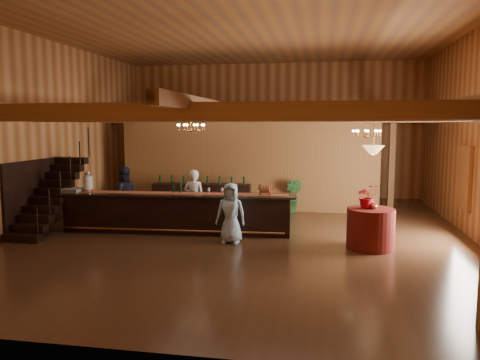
% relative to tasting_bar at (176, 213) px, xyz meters
% --- Properties ---
extents(floor, '(14.00, 14.00, 0.00)m').
position_rel_tasting_bar_xyz_m(floor, '(1.87, 0.32, -0.56)').
color(floor, '#442917').
rests_on(floor, ground).
extents(ceiling, '(14.00, 14.00, 0.00)m').
position_rel_tasting_bar_xyz_m(ceiling, '(1.87, 0.32, 4.94)').
color(ceiling, '#A46934').
rests_on(ceiling, wall_back).
extents(wall_back, '(12.00, 0.10, 5.50)m').
position_rel_tasting_bar_xyz_m(wall_back, '(1.87, 7.32, 2.19)').
color(wall_back, '#AE7445').
rests_on(wall_back, floor).
extents(wall_front, '(12.00, 0.10, 5.50)m').
position_rel_tasting_bar_xyz_m(wall_front, '(1.87, -6.68, 2.19)').
color(wall_front, '#AE7445').
rests_on(wall_front, floor).
extents(wall_left, '(0.10, 14.00, 5.50)m').
position_rel_tasting_bar_xyz_m(wall_left, '(-4.13, 0.32, 2.19)').
color(wall_left, '#AE7445').
rests_on(wall_left, floor).
extents(beam_grid, '(11.90, 13.90, 0.39)m').
position_rel_tasting_bar_xyz_m(beam_grid, '(1.87, 0.82, 2.68)').
color(beam_grid, '#A46A32').
rests_on(beam_grid, wall_left).
extents(support_posts, '(9.20, 10.20, 3.20)m').
position_rel_tasting_bar_xyz_m(support_posts, '(1.87, -0.18, 1.04)').
color(support_posts, '#A46A32').
rests_on(support_posts, floor).
extents(partition_wall, '(9.00, 0.18, 3.10)m').
position_rel_tasting_bar_xyz_m(partition_wall, '(1.37, 3.82, 0.99)').
color(partition_wall, brown).
rests_on(partition_wall, floor).
extents(window_right_back, '(0.12, 1.05, 1.75)m').
position_rel_tasting_bar_xyz_m(window_right_back, '(7.82, 1.32, 0.99)').
color(window_right_back, white).
rests_on(window_right_back, wall_right).
extents(staircase, '(1.00, 2.80, 2.00)m').
position_rel_tasting_bar_xyz_m(staircase, '(-3.58, -0.42, 0.44)').
color(staircase, black).
rests_on(staircase, floor).
extents(backroom_boxes, '(4.10, 0.60, 1.10)m').
position_rel_tasting_bar_xyz_m(backroom_boxes, '(1.58, 5.82, -0.03)').
color(backroom_boxes, black).
rests_on(backroom_boxes, floor).
extents(tasting_bar, '(6.65, 1.21, 1.11)m').
position_rel_tasting_bar_xyz_m(tasting_bar, '(0.00, 0.00, 0.00)').
color(tasting_bar, black).
rests_on(tasting_bar, floor).
extents(beverage_dispenser, '(0.26, 0.26, 0.60)m').
position_rel_tasting_bar_xyz_m(beverage_dispenser, '(-2.56, -0.09, 0.83)').
color(beverage_dispenser, silver).
rests_on(beverage_dispenser, tasting_bar).
extents(glass_rack_tray, '(0.50, 0.50, 0.10)m').
position_rel_tasting_bar_xyz_m(glass_rack_tray, '(-2.97, -0.22, 0.59)').
color(glass_rack_tray, gray).
rests_on(glass_rack_tray, tasting_bar).
extents(raffle_drum, '(0.34, 0.24, 0.30)m').
position_rel_tasting_bar_xyz_m(raffle_drum, '(2.48, 0.09, 0.72)').
color(raffle_drum, '#9A5A35').
rests_on(raffle_drum, tasting_bar).
extents(bar_bottle_0, '(0.07, 0.07, 0.30)m').
position_rel_tasting_bar_xyz_m(bar_bottle_0, '(-0.10, 0.12, 0.69)').
color(bar_bottle_0, black).
rests_on(bar_bottle_0, tasting_bar).
extents(bar_bottle_1, '(0.07, 0.07, 0.30)m').
position_rel_tasting_bar_xyz_m(bar_bottle_1, '(0.09, 0.13, 0.69)').
color(bar_bottle_1, black).
rests_on(bar_bottle_1, tasting_bar).
extents(backbar_shelf, '(3.41, 0.76, 0.95)m').
position_rel_tasting_bar_xyz_m(backbar_shelf, '(-0.13, 3.27, -0.08)').
color(backbar_shelf, black).
rests_on(backbar_shelf, floor).
extents(round_table, '(1.14, 1.14, 0.98)m').
position_rel_tasting_bar_xyz_m(round_table, '(5.15, -0.81, -0.07)').
color(round_table, maroon).
rests_on(round_table, floor).
extents(chandelier_left, '(0.80, 0.80, 0.43)m').
position_rel_tasting_bar_xyz_m(chandelier_left, '(0.25, 0.69, 2.37)').
color(chandelier_left, '#C77840').
rests_on(chandelier_left, beam_grid).
extents(chandelier_right, '(0.80, 0.80, 0.60)m').
position_rel_tasting_bar_xyz_m(chandelier_right, '(5.22, 1.87, 2.19)').
color(chandelier_right, '#C77840').
rests_on(chandelier_right, beam_grid).
extents(pendant_lamp, '(0.52, 0.52, 0.90)m').
position_rel_tasting_bar_xyz_m(pendant_lamp, '(5.15, -0.81, 1.84)').
color(pendant_lamp, '#C77840').
rests_on(pendant_lamp, beam_grid).
extents(bartender, '(0.63, 0.42, 1.70)m').
position_rel_tasting_bar_xyz_m(bartender, '(0.32, 0.69, 0.29)').
color(bartender, white).
rests_on(bartender, floor).
extents(staff_second, '(1.07, 1.01, 1.75)m').
position_rel_tasting_bar_xyz_m(staff_second, '(-1.84, 0.70, 0.32)').
color(staff_second, '#222436').
rests_on(staff_second, floor).
extents(guest, '(0.78, 0.53, 1.54)m').
position_rel_tasting_bar_xyz_m(guest, '(1.71, -0.84, 0.21)').
color(guest, '#A4D1F0').
rests_on(guest, floor).
extents(floor_plant, '(0.77, 0.69, 1.18)m').
position_rel_tasting_bar_xyz_m(floor_plant, '(2.98, 3.55, 0.03)').
color(floor_plant, '#204A1E').
rests_on(floor_plant, floor).
extents(table_flowers, '(0.63, 0.59, 0.58)m').
position_rel_tasting_bar_xyz_m(table_flowers, '(5.05, -0.76, 0.72)').
color(table_flowers, '#B50B1F').
rests_on(table_flowers, round_table).
extents(table_vase, '(0.15, 0.15, 0.29)m').
position_rel_tasting_bar_xyz_m(table_vase, '(5.20, -0.84, 0.57)').
color(table_vase, '#C77840').
rests_on(table_vase, round_table).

